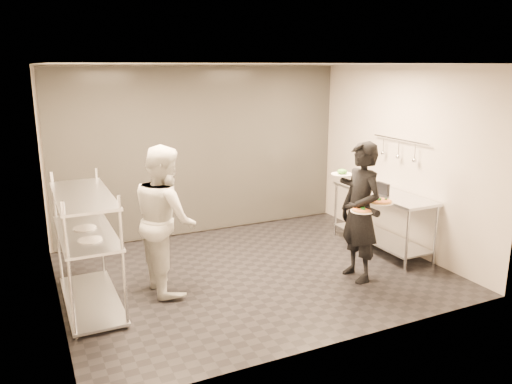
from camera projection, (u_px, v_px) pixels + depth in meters
name	position (u px, v px, depth m)	size (l,w,h in m)	color
room_shell	(221.00, 159.00, 7.58)	(5.00, 4.00, 2.80)	black
pass_rack	(87.00, 243.00, 5.81)	(0.60, 1.60, 1.50)	silver
prep_counter	(382.00, 210.00, 7.65)	(0.60, 1.80, 0.92)	silver
utensil_rail	(399.00, 150.00, 7.52)	(0.07, 1.20, 0.31)	silver
waiter	(360.00, 212.00, 6.51)	(0.67, 0.44, 1.85)	black
chef	(165.00, 219.00, 6.20)	(0.90, 0.70, 1.86)	beige
pizza_plate_near	(362.00, 210.00, 6.27)	(0.29, 0.29, 0.05)	white
pizza_plate_far	(380.00, 201.00, 6.37)	(0.34, 0.34, 0.05)	white
salad_plate	(342.00, 173.00, 6.58)	(0.29, 0.29, 0.07)	white
pos_monitor	(383.00, 189.00, 7.40)	(0.05, 0.24, 0.18)	black
bottle_green	(361.00, 181.00, 7.73)	(0.07, 0.07, 0.25)	gray
bottle_clear	(360.00, 174.00, 8.32)	(0.06, 0.06, 0.20)	gray
bottle_dark	(355.00, 175.00, 8.27)	(0.06, 0.06, 0.20)	black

